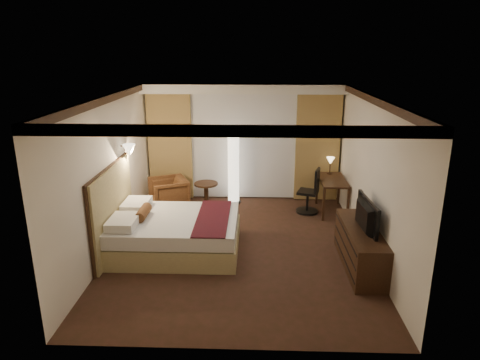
{
  "coord_description": "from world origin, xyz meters",
  "views": [
    {
      "loc": [
        0.27,
        -7.03,
        3.46
      ],
      "look_at": [
        0.0,
        0.4,
        1.15
      ],
      "focal_mm": 32.0,
      "sensor_mm": 36.0,
      "label": 1
    }
  ],
  "objects_px": {
    "floor_lamp": "(233,169)",
    "television": "(361,212)",
    "desk": "(332,196)",
    "office_chair": "(308,190)",
    "armchair": "(169,192)",
    "side_table": "(206,195)",
    "bed": "(177,234)",
    "dresser": "(360,247)"
  },
  "relations": [
    {
      "from": "bed",
      "to": "floor_lamp",
      "type": "bearing_deg",
      "value": 70.55
    },
    {
      "from": "dresser",
      "to": "television",
      "type": "distance_m",
      "value": 0.63
    },
    {
      "from": "floor_lamp",
      "to": "desk",
      "type": "distance_m",
      "value": 2.27
    },
    {
      "from": "desk",
      "to": "side_table",
      "type": "bearing_deg",
      "value": 176.75
    },
    {
      "from": "side_table",
      "to": "dresser",
      "type": "xyz_separation_m",
      "value": [
        2.81,
        -2.62,
        0.05
      ]
    },
    {
      "from": "bed",
      "to": "desk",
      "type": "height_order",
      "value": "desk"
    },
    {
      "from": "armchair",
      "to": "dresser",
      "type": "distance_m",
      "value": 4.4
    },
    {
      "from": "armchair",
      "to": "dresser",
      "type": "xyz_separation_m",
      "value": [
        3.64,
        -2.48,
        -0.06
      ]
    },
    {
      "from": "dresser",
      "to": "bed",
      "type": "bearing_deg",
      "value": 171.15
    },
    {
      "from": "office_chair",
      "to": "armchair",
      "type": "bearing_deg",
      "value": -162.61
    },
    {
      "from": "floor_lamp",
      "to": "office_chair",
      "type": "xyz_separation_m",
      "value": [
        1.64,
        -0.58,
        -0.3
      ]
    },
    {
      "from": "office_chair",
      "to": "desk",
      "type": "bearing_deg",
      "value": 24.1
    },
    {
      "from": "bed",
      "to": "desk",
      "type": "relative_size",
      "value": 1.93
    },
    {
      "from": "floor_lamp",
      "to": "television",
      "type": "distance_m",
      "value": 3.71
    },
    {
      "from": "armchair",
      "to": "dresser",
      "type": "relative_size",
      "value": 0.45
    },
    {
      "from": "side_table",
      "to": "television",
      "type": "xyz_separation_m",
      "value": [
        2.78,
        -2.62,
        0.68
      ]
    },
    {
      "from": "floor_lamp",
      "to": "desk",
      "type": "xyz_separation_m",
      "value": [
        2.17,
        -0.53,
        -0.43
      ]
    },
    {
      "from": "side_table",
      "to": "television",
      "type": "distance_m",
      "value": 3.88
    },
    {
      "from": "bed",
      "to": "armchair",
      "type": "xyz_separation_m",
      "value": [
        -0.53,
        2.0,
        0.08
      ]
    },
    {
      "from": "side_table",
      "to": "dresser",
      "type": "height_order",
      "value": "dresser"
    },
    {
      "from": "dresser",
      "to": "television",
      "type": "bearing_deg",
      "value": 180.0
    },
    {
      "from": "floor_lamp",
      "to": "television",
      "type": "xyz_separation_m",
      "value": [
        2.19,
        -2.99,
        0.16
      ]
    },
    {
      "from": "floor_lamp",
      "to": "television",
      "type": "relative_size",
      "value": 1.62
    },
    {
      "from": "floor_lamp",
      "to": "office_chair",
      "type": "height_order",
      "value": "floor_lamp"
    },
    {
      "from": "side_table",
      "to": "office_chair",
      "type": "relative_size",
      "value": 0.58
    },
    {
      "from": "office_chair",
      "to": "bed",
      "type": "bearing_deg",
      "value": -123.99
    },
    {
      "from": "bed",
      "to": "office_chair",
      "type": "bearing_deg",
      "value": 37.33
    },
    {
      "from": "armchair",
      "to": "side_table",
      "type": "xyz_separation_m",
      "value": [
        0.82,
        0.14,
        -0.1
      ]
    },
    {
      "from": "armchair",
      "to": "side_table",
      "type": "height_order",
      "value": "armchair"
    },
    {
      "from": "bed",
      "to": "television",
      "type": "xyz_separation_m",
      "value": [
        3.07,
        -0.48,
        0.65
      ]
    },
    {
      "from": "television",
      "to": "floor_lamp",
      "type": "bearing_deg",
      "value": 33.06
    },
    {
      "from": "floor_lamp",
      "to": "office_chair",
      "type": "distance_m",
      "value": 1.77
    },
    {
      "from": "side_table",
      "to": "floor_lamp",
      "type": "height_order",
      "value": "floor_lamp"
    },
    {
      "from": "side_table",
      "to": "television",
      "type": "relative_size",
      "value": 0.58
    },
    {
      "from": "desk",
      "to": "office_chair",
      "type": "distance_m",
      "value": 0.55
    },
    {
      "from": "side_table",
      "to": "desk",
      "type": "height_order",
      "value": "desk"
    },
    {
      "from": "side_table",
      "to": "desk",
      "type": "distance_m",
      "value": 2.77
    },
    {
      "from": "dresser",
      "to": "side_table",
      "type": "bearing_deg",
      "value": 137.08
    },
    {
      "from": "television",
      "to": "bed",
      "type": "bearing_deg",
      "value": 77.89
    },
    {
      "from": "bed",
      "to": "armchair",
      "type": "height_order",
      "value": "armchair"
    },
    {
      "from": "side_table",
      "to": "floor_lamp",
      "type": "distance_m",
      "value": 0.87
    },
    {
      "from": "dresser",
      "to": "floor_lamp",
      "type": "bearing_deg",
      "value": 126.61
    }
  ]
}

